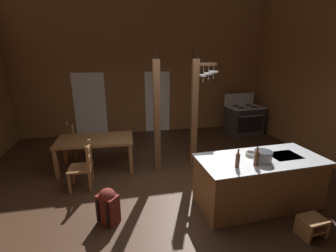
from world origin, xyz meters
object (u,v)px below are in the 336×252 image
at_px(stove_range, 244,119).
at_px(dining_table, 95,142).
at_px(stockpot_on_counter, 263,156).
at_px(bottle_short_on_counter, 238,160).
at_px(kitchen_island, 258,181).
at_px(step_stool, 312,225).
at_px(backpack, 108,205).
at_px(ladderback_chair_by_post, 77,140).
at_px(mixing_bowl_on_counter, 251,154).
at_px(bottle_tall_on_counter, 256,158).
at_px(ladderback_chair_near_window, 83,167).

height_order(stove_range, dining_table, stove_range).
relative_size(stockpot_on_counter, bottle_short_on_counter, 1.20).
height_order(dining_table, stockpot_on_counter, stockpot_on_counter).
bearing_deg(stockpot_on_counter, bottle_short_on_counter, -168.40).
height_order(kitchen_island, stockpot_on_counter, stockpot_on_counter).
xyz_separation_m(step_stool, backpack, (-2.95, 0.91, 0.14)).
height_order(stove_range, stockpot_on_counter, stove_range).
bearing_deg(ladderback_chair_by_post, backpack, -72.13).
xyz_separation_m(stove_range, bottle_short_on_counter, (-2.31, -3.93, 0.53)).
bearing_deg(ladderback_chair_by_post, dining_table, -54.45).
bearing_deg(mixing_bowl_on_counter, bottle_short_on_counter, -140.93).
height_order(kitchen_island, backpack, kitchen_island).
bearing_deg(bottle_tall_on_counter, mixing_bowl_on_counter, 71.48).
distance_m(dining_table, bottle_tall_on_counter, 3.52).
xyz_separation_m(kitchen_island, bottle_tall_on_counter, (-0.24, -0.22, 0.57)).
bearing_deg(dining_table, ladderback_chair_by_post, 125.55).
bearing_deg(stockpot_on_counter, backpack, 176.73).
xyz_separation_m(stove_range, step_stool, (-1.39, -4.59, -0.30)).
height_order(mixing_bowl_on_counter, bottle_short_on_counter, bottle_short_on_counter).
bearing_deg(mixing_bowl_on_counter, bottle_tall_on_counter, -108.52).
bearing_deg(mixing_bowl_on_counter, ladderback_chair_near_window, 160.84).
bearing_deg(stove_range, bottle_short_on_counter, -120.41).
bearing_deg(backpack, ladderback_chair_near_window, 114.20).
bearing_deg(ladderback_chair_near_window, bottle_short_on_counter, -28.87).
bearing_deg(bottle_tall_on_counter, stockpot_on_counter, 28.67).
relative_size(dining_table, mixing_bowl_on_counter, 9.56).
bearing_deg(bottle_tall_on_counter, step_stool, -48.18).
bearing_deg(ladderback_chair_near_window, mixing_bowl_on_counter, -19.16).
bearing_deg(bottle_tall_on_counter, ladderback_chair_near_window, 154.05).
bearing_deg(stove_range, ladderback_chair_by_post, -170.15).
height_order(ladderback_chair_by_post, backpack, ladderback_chair_by_post).
relative_size(ladderback_chair_near_window, bottle_short_on_counter, 3.14).
distance_m(ladderback_chair_near_window, mixing_bowl_on_counter, 3.20).
xyz_separation_m(stove_range, stockpot_on_counter, (-1.80, -3.83, 0.50)).
relative_size(step_stool, stockpot_on_counter, 1.06).
height_order(kitchen_island, stove_range, stove_range).
relative_size(step_stool, dining_table, 0.22).
xyz_separation_m(stove_range, mixing_bowl_on_counter, (-1.86, -3.57, 0.44)).
distance_m(ladderback_chair_by_post, bottle_short_on_counter, 4.24).
bearing_deg(stockpot_on_counter, kitchen_island, 66.01).
height_order(kitchen_island, bottle_tall_on_counter, bottle_tall_on_counter).
distance_m(stockpot_on_counter, bottle_short_on_counter, 0.52).
bearing_deg(bottle_short_on_counter, backpack, 172.97).
relative_size(dining_table, bottle_short_on_counter, 5.71).
bearing_deg(step_stool, bottle_short_on_counter, 144.44).
bearing_deg(backpack, bottle_short_on_counter, -7.03).
height_order(dining_table, mixing_bowl_on_counter, mixing_bowl_on_counter).
bearing_deg(backpack, kitchen_island, -0.45).
relative_size(stove_range, bottle_short_on_counter, 4.36).
distance_m(step_stool, stockpot_on_counter, 1.18).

